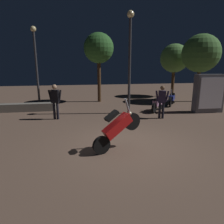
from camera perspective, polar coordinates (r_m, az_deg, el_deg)
ground_plane at (r=6.89m, az=4.76°, el=-9.20°), size 40.00×40.00×0.00m
motorcycle_red_foreground at (r=6.20m, az=1.47°, el=-4.43°), size 1.59×0.67×1.63m
motorcycle_pink_parked_left at (r=11.78m, az=12.80°, el=2.33°), size 1.17×1.31×1.11m
motorcycle_blue_parked_right at (r=13.70m, az=16.52°, el=3.64°), size 1.00×1.44×1.11m
person_rider_beside at (r=10.07m, az=-15.77°, el=3.63°), size 0.67×0.31×1.70m
person_bystander_far at (r=10.15m, az=13.93°, el=3.54°), size 0.64×0.36×1.63m
streetlamp_near at (r=14.60m, az=-20.80°, el=14.68°), size 0.36×0.36×4.98m
streetlamp_far at (r=10.85m, az=5.06°, el=16.84°), size 0.36×0.36×5.21m
tree_left_bg at (r=17.49m, az=17.22°, el=14.25°), size 2.26×2.26×4.21m
tree_center_bg at (r=15.59m, az=23.83°, el=14.85°), size 2.57×2.57×4.62m
tree_right_bg at (r=14.36m, az=-3.78°, el=17.42°), size 2.04×2.04×4.70m
kiosk_billboard at (r=12.37m, az=25.64°, el=4.74°), size 1.62×0.59×2.10m
planter_wall_low at (r=12.50m, az=-22.80°, el=1.24°), size 3.15×0.50×0.45m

